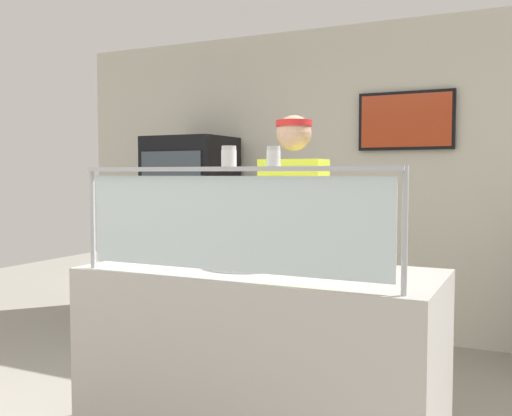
{
  "coord_description": "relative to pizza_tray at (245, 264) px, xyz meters",
  "views": [
    {
      "loc": [
        2.06,
        -2.16,
        1.41
      ],
      "look_at": [
        0.81,
        0.43,
        1.24
      ],
      "focal_mm": 40.78,
      "sensor_mm": 36.0,
      "label": 1
    }
  ],
  "objects": [
    {
      "name": "ground_plane",
      "position": [
        0.09,
        0.6,
        -0.97
      ],
      "size": [
        12.0,
        12.0,
        0.0
      ],
      "primitive_type": "plane",
      "color": "gray",
      "rests_on": "ground"
    },
    {
      "name": "parmesan_shaker",
      "position": [
        0.09,
        -0.34,
        0.52
      ],
      "size": [
        0.07,
        0.07,
        0.09
      ],
      "color": "white",
      "rests_on": "sneeze_guard"
    },
    {
      "name": "worker_figure",
      "position": [
        -0.0,
        0.65,
        0.04
      ],
      "size": [
        0.41,
        0.5,
        1.76
      ],
      "color": "#23232D",
      "rests_on": "ground"
    },
    {
      "name": "pizza_tray",
      "position": [
        0.0,
        0.0,
        0.0
      ],
      "size": [
        0.41,
        0.41,
        0.04
      ],
      "color": "#9EA0A8",
      "rests_on": "serving_counter"
    },
    {
      "name": "serving_counter",
      "position": [
        0.09,
        -0.0,
        -0.49
      ],
      "size": [
        1.72,
        0.79,
        0.95
      ],
      "primitive_type": "cube",
      "color": "#BCB7B2",
      "rests_on": "ground"
    },
    {
      "name": "pizza_server",
      "position": [
        0.01,
        -0.02,
        0.02
      ],
      "size": [
        0.12,
        0.29,
        0.01
      ],
      "primitive_type": "cube",
      "rotation": [
        0.0,
        0.0,
        -0.17
      ],
      "color": "#ADAFB7",
      "rests_on": "pizza_tray"
    },
    {
      "name": "drink_fridge",
      "position": [
        -1.55,
        1.97,
        -0.09
      ],
      "size": [
        0.71,
        0.65,
        1.75
      ],
      "color": "black",
      "rests_on": "ground"
    },
    {
      "name": "sneeze_guard",
      "position": [
        0.09,
        -0.34,
        0.29
      ],
      "size": [
        1.54,
        0.06,
        0.49
      ],
      "color": "#B2B5BC",
      "rests_on": "serving_counter"
    },
    {
      "name": "pepper_flake_shaker",
      "position": [
        0.3,
        -0.34,
        0.51
      ],
      "size": [
        0.06,
        0.06,
        0.08
      ],
      "color": "white",
      "rests_on": "sneeze_guard"
    },
    {
      "name": "shop_rear_unit",
      "position": [
        0.09,
        2.42,
        0.39
      ],
      "size": [
        6.12,
        0.13,
        2.7
      ],
      "color": "beige",
      "rests_on": "ground"
    }
  ]
}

